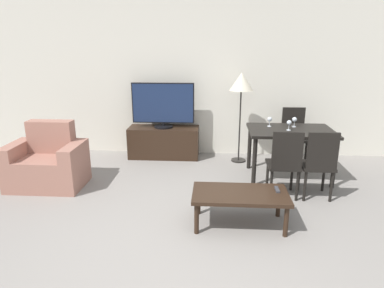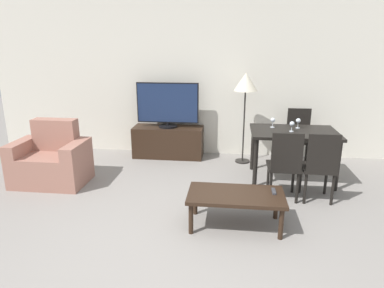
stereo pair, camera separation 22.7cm
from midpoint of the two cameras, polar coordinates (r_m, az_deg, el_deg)
name	(u,v)px [view 2 (the right image)]	position (r m, az deg, el deg)	size (l,w,h in m)	color
ground_plane	(165,264)	(3.28, -2.38, -19.33)	(18.00, 18.00, 0.00)	gray
wall_back	(200,77)	(5.99, 2.54, 11.03)	(7.46, 0.06, 2.70)	silver
armchair	(52,161)	(5.18, -21.21, -2.72)	(0.99, 0.66, 0.88)	#9E6B5B
tv_stand	(168,142)	(5.96, -2.87, 0.37)	(1.19, 0.45, 0.53)	black
tv	(168,105)	(5.81, -2.97, 6.51)	(1.05, 0.32, 0.76)	black
coffee_table	(236,197)	(3.74, 9.07, -8.81)	(1.03, 0.54, 0.38)	black
dining_table	(294,137)	(5.09, 17.81, 1.07)	(1.20, 0.81, 0.73)	black
dining_chair_near	(285,163)	(4.42, 16.65, -3.05)	(0.40, 0.40, 0.90)	black
dining_chair_far	(299,134)	(5.84, 18.44, 1.53)	(0.40, 0.40, 0.90)	black
dining_chair_near_right	(320,164)	(4.51, 21.90, -3.16)	(0.40, 0.40, 0.90)	black
floor_lamp	(246,85)	(5.55, 10.11, 9.62)	(0.38, 0.38, 1.48)	black
remote_primary	(274,191)	(3.84, 15.14, -7.63)	(0.04, 0.15, 0.02)	#38383D
wine_glass_left	(273,121)	(5.15, 14.56, 3.78)	(0.07, 0.07, 0.15)	silver
wine_glass_center	(298,121)	(5.21, 18.49, 3.60)	(0.07, 0.07, 0.15)	silver
wine_glass_right	(292,124)	(4.98, 17.59, 3.12)	(0.07, 0.07, 0.15)	silver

